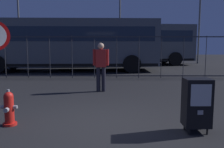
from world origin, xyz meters
name	(u,v)px	position (x,y,z in m)	size (l,w,h in m)	color
ground_plane	(97,125)	(0.00, 0.00, 0.00)	(60.00, 60.00, 0.00)	black
fire_hydrant	(10,108)	(-1.78, -0.02, 0.35)	(0.33, 0.32, 0.75)	red
newspaper_box_primary	(197,102)	(1.89, -0.40, 0.57)	(0.48, 0.42, 1.02)	black
pedestrian	(101,64)	(-0.07, 3.49, 0.95)	(0.55, 0.22, 1.67)	black
fence_barrier	(106,57)	(0.00, 6.77, 1.02)	(18.03, 0.04, 2.00)	#2D2D33
bus_near	(68,42)	(-2.31, 9.77, 1.71)	(10.59, 3.11, 3.00)	#4C5156
bus_far	(123,42)	(1.09, 13.70, 1.71)	(10.73, 3.81, 3.00)	#4C5156
street_light_near_right	(19,11)	(-7.10, 14.97, 4.16)	(0.32, 0.32, 7.19)	#4C4F54
street_light_far_left	(200,15)	(7.22, 14.88, 3.83)	(0.32, 0.32, 6.56)	#4C4F54
street_light_far_right	(120,4)	(0.97, 15.93, 4.84)	(0.32, 0.32, 8.51)	#4C4F54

